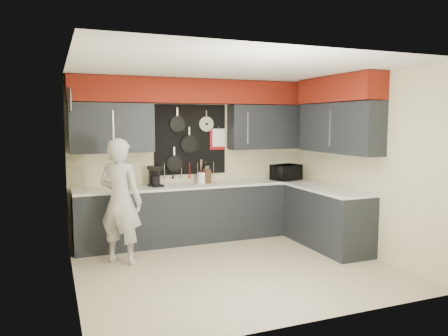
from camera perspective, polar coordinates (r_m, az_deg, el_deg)
name	(u,v)px	position (r m, az deg, el deg)	size (l,w,h in m)	color
ground	(234,267)	(5.95, 1.29, -12.78)	(4.00, 4.00, 0.00)	#B7AC8E
back_wall_assembly	(196,116)	(7.13, -3.67, 6.79)	(4.00, 0.36, 2.60)	beige
right_wall_assembly	(341,120)	(6.78, 15.08, 6.06)	(0.36, 3.50, 2.60)	beige
left_wall_assembly	(71,174)	(5.23, -19.31, -0.73)	(0.05, 3.50, 2.60)	beige
base_cabinets	(235,213)	(7.01, 1.38, -5.96)	(3.95, 2.20, 0.92)	black
microwave	(286,172)	(7.57, 8.11, -0.56)	(0.48, 0.33, 0.27)	black
knife_block	(207,176)	(7.12, -2.24, -1.08)	(0.10, 0.10, 0.23)	#361C11
utensil_crock	(201,178)	(7.11, -2.96, -1.29)	(0.14, 0.14, 0.18)	white
coffee_maker	(155,176)	(6.85, -8.97, -1.00)	(0.23, 0.26, 0.32)	black
person	(121,201)	(6.07, -13.36, -4.24)	(0.62, 0.41, 1.71)	beige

